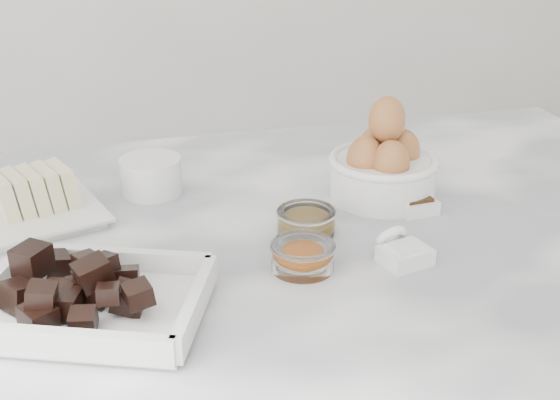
# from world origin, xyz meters

# --- Properties ---
(marble_slab) EXTENTS (1.20, 0.80, 0.04)m
(marble_slab) POSITION_xyz_m (0.00, 0.00, 0.92)
(marble_slab) COLOR white
(marble_slab) RESTS_ON cabinet
(chocolate_dish) EXTENTS (0.27, 0.24, 0.06)m
(chocolate_dish) POSITION_xyz_m (-0.21, -0.11, 0.96)
(chocolate_dish) COLOR white
(chocolate_dish) RESTS_ON marble_slab
(butter_plate) EXTENTS (0.20, 0.20, 0.07)m
(butter_plate) POSITION_xyz_m (-0.28, 0.14, 0.96)
(butter_plate) COLOR white
(butter_plate) RESTS_ON marble_slab
(sugar_ramekin) EXTENTS (0.08, 0.08, 0.05)m
(sugar_ramekin) POSITION_xyz_m (-0.12, 0.18, 0.97)
(sugar_ramekin) COLOR white
(sugar_ramekin) RESTS_ON marble_slab
(egg_bowl) EXTENTS (0.15, 0.15, 0.14)m
(egg_bowl) POSITION_xyz_m (0.18, 0.09, 0.99)
(egg_bowl) COLOR white
(egg_bowl) RESTS_ON marble_slab
(honey_bowl) EXTENTS (0.07, 0.07, 0.03)m
(honey_bowl) POSITION_xyz_m (0.05, 0.01, 0.96)
(honey_bowl) COLOR white
(honey_bowl) RESTS_ON marble_slab
(zest_bowl) EXTENTS (0.07, 0.07, 0.03)m
(zest_bowl) POSITION_xyz_m (0.02, -0.07, 0.96)
(zest_bowl) COLOR white
(zest_bowl) RESTS_ON marble_slab
(vanilla_spoon) EXTENTS (0.05, 0.06, 0.04)m
(vanilla_spoon) POSITION_xyz_m (0.20, 0.04, 0.95)
(vanilla_spoon) COLOR white
(vanilla_spoon) RESTS_ON marble_slab
(salt_spoon) EXTENTS (0.06, 0.07, 0.04)m
(salt_spoon) POSITION_xyz_m (0.13, -0.08, 0.95)
(salt_spoon) COLOR white
(salt_spoon) RESTS_ON marble_slab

